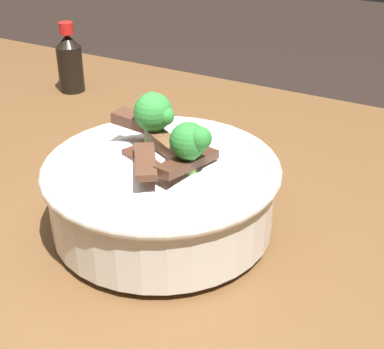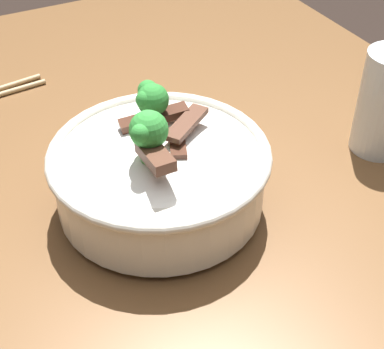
# 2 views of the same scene
# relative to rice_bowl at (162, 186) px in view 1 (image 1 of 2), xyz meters

# --- Properties ---
(dining_table) EXTENTS (1.40, 0.89, 0.78)m
(dining_table) POSITION_rel_rice_bowl_xyz_m (-0.13, -0.01, -0.14)
(dining_table) COLOR brown
(dining_table) RESTS_ON ground
(rice_bowl) EXTENTS (0.23, 0.23, 0.14)m
(rice_bowl) POSITION_rel_rice_bowl_xyz_m (0.00, 0.00, 0.00)
(rice_bowl) COLOR silver
(rice_bowl) RESTS_ON dining_table
(soy_sauce_bottle) EXTENTS (0.04, 0.04, 0.11)m
(soy_sauce_bottle) POSITION_rel_rice_bowl_xyz_m (-0.34, 0.27, -0.00)
(soy_sauce_bottle) COLOR black
(soy_sauce_bottle) RESTS_ON dining_table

